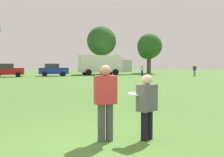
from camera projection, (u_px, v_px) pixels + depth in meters
The scene contains 12 objects.
ground_plane at pixel (95, 144), 5.91m from camera, with size 157.82×157.82×0.00m, color #47702D.
player_thrower at pixel (105, 98), 6.09m from camera, with size 0.49×0.30×1.70m.
player_defender at pixel (147, 104), 6.21m from camera, with size 0.53×0.45×1.48m.
frisbee at pixel (134, 94), 6.16m from camera, with size 0.27×0.27×0.07m.
parked_car_center at pixel (8, 70), 37.40m from camera, with size 4.23×2.27×1.82m.
parked_car_mid_right at pixel (53, 70), 40.13m from camera, with size 4.23×2.27×1.82m.
box_truck at pixel (104, 64), 44.56m from camera, with size 8.54×3.10×3.18m.
bystander_sideline_watcher at pixel (142, 70), 40.98m from camera, with size 0.41×0.50×1.59m.
bystander_field_marshal at pixel (195, 70), 39.81m from camera, with size 0.40×0.52×1.67m.
tree_west_maple at pixel (102, 41), 49.30m from camera, with size 5.26×5.26×8.55m.
tree_center_elm at pixel (150, 46), 49.92m from camera, with size 4.51×4.51×7.33m.
tree_east_birch at pixel (148, 49), 55.17m from camera, with size 4.33×4.33×7.03m.
Camera 1 is at (-1.36, -5.68, 1.71)m, focal length 44.10 mm.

